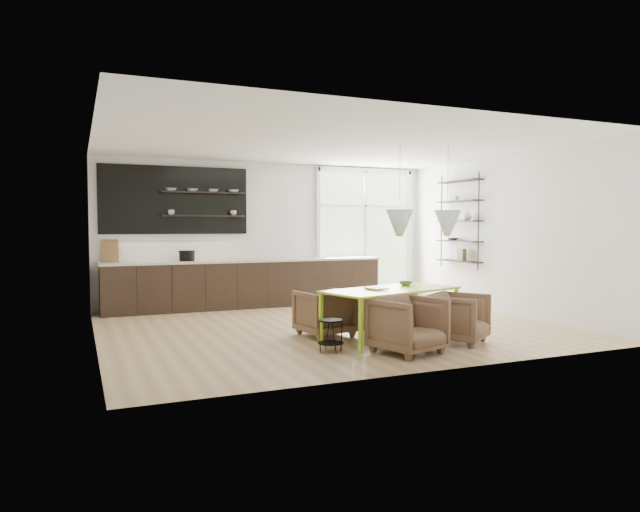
% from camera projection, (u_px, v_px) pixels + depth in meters
% --- Properties ---
extents(room, '(7.02, 6.01, 2.91)m').
position_uv_depth(room, '(335.00, 234.00, 10.25)').
color(room, tan).
rests_on(room, ground).
extents(kitchen_run, '(5.54, 0.69, 2.75)m').
position_uv_depth(kitchen_run, '(243.00, 277.00, 11.25)').
color(kitchen_run, black).
rests_on(kitchen_run, ground).
extents(right_shelving, '(0.26, 1.22, 1.90)m').
position_uv_depth(right_shelving, '(460.00, 224.00, 11.40)').
color(right_shelving, black).
rests_on(right_shelving, ground).
extents(dining_table, '(2.14, 1.38, 0.72)m').
position_uv_depth(dining_table, '(391.00, 292.00, 8.01)').
color(dining_table, '#A7D41F').
rests_on(dining_table, ground).
extents(armchair_back_left, '(0.82, 0.84, 0.68)m').
position_uv_depth(armchair_back_left, '(325.00, 313.00, 8.33)').
color(armchair_back_left, brown).
rests_on(armchair_back_left, ground).
extents(armchair_back_right, '(0.97, 0.98, 0.65)m').
position_uv_depth(armchair_back_right, '(387.00, 308.00, 8.86)').
color(armchair_back_right, brown).
rests_on(armchair_back_right, ground).
extents(armchair_front_left, '(0.95, 0.97, 0.71)m').
position_uv_depth(armchair_front_left, '(408.00, 325.00, 7.16)').
color(armchair_front_left, brown).
rests_on(armchair_front_left, ground).
extents(armchair_front_right, '(1.03, 1.03, 0.68)m').
position_uv_depth(armchair_front_right, '(458.00, 318.00, 7.81)').
color(armchair_front_right, brown).
rests_on(armchair_front_right, ground).
extents(wire_stool, '(0.33, 0.33, 0.42)m').
position_uv_depth(wire_stool, '(331.00, 331.00, 7.24)').
color(wire_stool, black).
rests_on(wire_stool, ground).
extents(table_book, '(0.25, 0.32, 0.03)m').
position_uv_depth(table_book, '(369.00, 289.00, 7.87)').
color(table_book, white).
rests_on(table_book, dining_table).
extents(table_bowl, '(0.20, 0.20, 0.06)m').
position_uv_depth(table_bowl, '(406.00, 283.00, 8.45)').
color(table_bowl, '#487748').
rests_on(table_bowl, dining_table).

